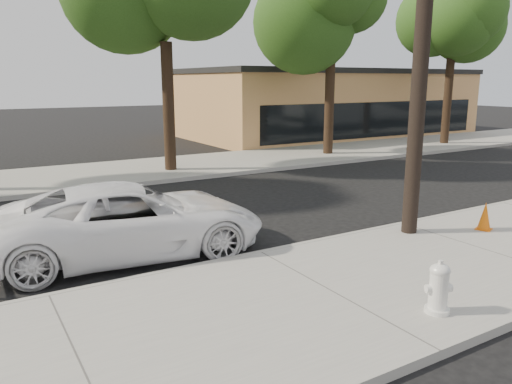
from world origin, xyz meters
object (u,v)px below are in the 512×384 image
at_px(utility_pole, 423,22).
at_px(police_cruiser, 132,220).
at_px(fire_hydrant, 439,289).
at_px(traffic_cone, 485,216).

height_order(utility_pole, police_cruiser, utility_pole).
xyz_separation_m(police_cruiser, fire_hydrant, (2.97, -5.18, -0.23)).
bearing_deg(police_cruiser, fire_hydrant, -142.92).
bearing_deg(traffic_cone, fire_hydrant, -152.47).
bearing_deg(traffic_cone, police_cruiser, 158.48).
distance_m(police_cruiser, fire_hydrant, 5.97).
relative_size(utility_pole, traffic_cone, 13.96).
bearing_deg(police_cruiser, traffic_cone, -104.25).
height_order(police_cruiser, traffic_cone, police_cruiser).
bearing_deg(utility_pole, police_cruiser, 159.55).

